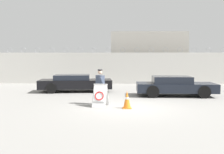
# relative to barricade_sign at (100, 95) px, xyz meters

# --- Properties ---
(ground_plane) EXTENTS (90.00, 90.00, 0.00)m
(ground_plane) POSITION_rel_barricade_sign_xyz_m (1.28, -0.25, -0.51)
(ground_plane) COLOR gray
(perimeter_wall) EXTENTS (36.00, 0.30, 3.19)m
(perimeter_wall) POSITION_rel_barricade_sign_xyz_m (1.28, 10.90, 0.87)
(perimeter_wall) COLOR silver
(perimeter_wall) RESTS_ON ground_plane
(building_block) EXTENTS (7.19, 7.48, 4.73)m
(building_block) POSITION_rel_barricade_sign_xyz_m (3.83, 15.83, 1.86)
(building_block) COLOR #B2ADA3
(building_block) RESTS_ON ground_plane
(barricade_sign) EXTENTS (0.75, 0.95, 1.03)m
(barricade_sign) POSITION_rel_barricade_sign_xyz_m (0.00, 0.00, 0.00)
(barricade_sign) COLOR white
(barricade_sign) RESTS_ON ground_plane
(security_guard) EXTENTS (0.48, 0.62, 1.66)m
(security_guard) POSITION_rel_barricade_sign_xyz_m (-0.05, 0.56, 0.40)
(security_guard) COLOR #232838
(security_guard) RESTS_ON ground_plane
(traffic_cone_near) EXTENTS (0.38, 0.38, 0.78)m
(traffic_cone_near) POSITION_rel_barricade_sign_xyz_m (1.19, -0.39, -0.13)
(traffic_cone_near) COLOR orange
(traffic_cone_near) RESTS_ON ground_plane
(parked_car_front_coupe) EXTENTS (4.86, 2.23, 1.12)m
(parked_car_front_coupe) POSITION_rel_barricade_sign_xyz_m (-2.01, 5.23, 0.08)
(parked_car_front_coupe) COLOR black
(parked_car_front_coupe) RESTS_ON ground_plane
(parked_car_rear_sedan) EXTENTS (4.58, 2.06, 1.15)m
(parked_car_rear_sedan) POSITION_rel_barricade_sign_xyz_m (4.12, 3.38, 0.08)
(parked_car_rear_sedan) COLOR black
(parked_car_rear_sedan) RESTS_ON ground_plane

